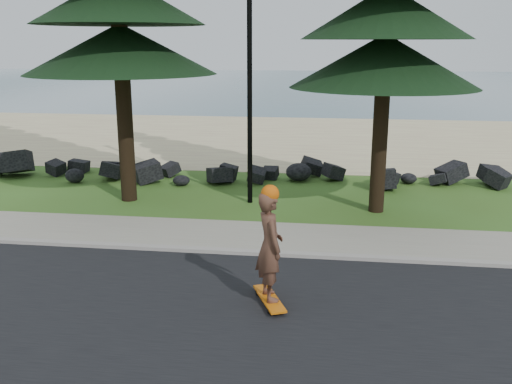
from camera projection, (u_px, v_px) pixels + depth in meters
The scene contains 9 objects.
ground at pixel (230, 240), 13.17m from camera, with size 160.00×160.00×0.00m, color #3A591B.
road at pixel (179, 335), 8.86m from camera, with size 160.00×7.00×0.02m, color black.
kerb at pixel (223, 251), 12.30m from camera, with size 160.00×0.20×0.10m, color #9F988F.
sidewalk at pixel (232, 235), 13.35m from camera, with size 160.00×2.00×0.08m, color gray.
beach_sand at pixel (284, 138), 27.06m from camera, with size 160.00×15.00×0.01m, color tan.
ocean at pixel (313, 84), 62.04m from camera, with size 160.00×58.00×0.01m, color #39616D.
seawall_boulders at pixel (261, 182), 18.54m from camera, with size 60.00×2.40×1.10m, color black, non-canonical shape.
lamp_post at pixel (250, 53), 15.18m from camera, with size 0.25×0.14×8.14m.
skateboarder at pixel (270, 246), 9.66m from camera, with size 0.70×1.16×2.13m.
Camera 1 is at (2.26, -12.26, 4.43)m, focal length 40.00 mm.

